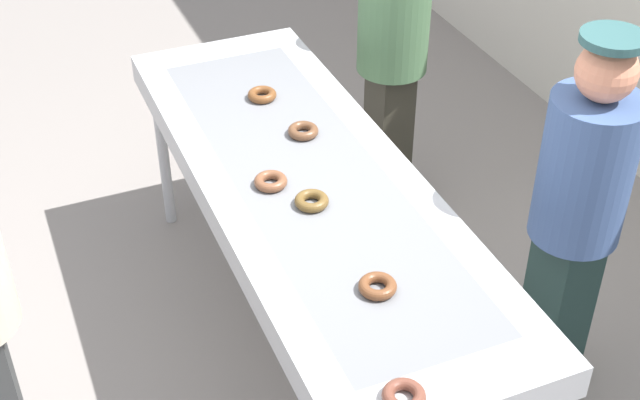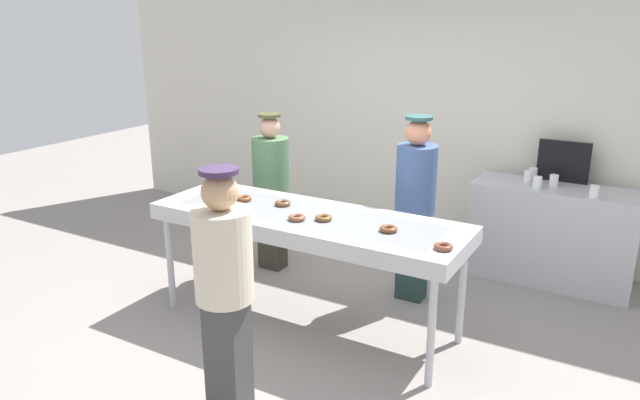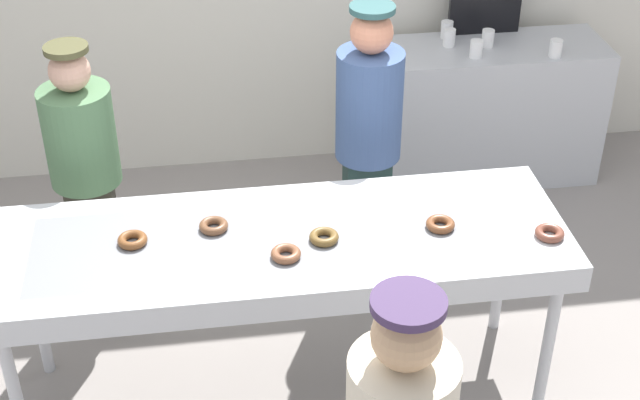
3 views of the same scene
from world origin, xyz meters
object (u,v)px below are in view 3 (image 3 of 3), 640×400
object	(u,v)px
prep_counter	(485,112)
paper_cup_2	(556,48)
chocolate_donut_2	(324,237)
paper_cup_0	(447,30)
fryer_conveyor	(281,249)
chocolate_donut_4	(286,254)
paper_cup_1	(449,37)
menu_display	(485,4)
chocolate_donut_0	(132,240)
chocolate_donut_3	(214,226)
worker_baker	(368,134)
worker_assistant	(85,168)
chocolate_donut_5	(550,233)
paper_cup_3	(476,49)
chocolate_donut_1	(440,224)
paper_cup_4	(488,38)

from	to	relation	value
prep_counter	paper_cup_2	world-z (taller)	paper_cup_2
chocolate_donut_2	paper_cup_0	bearing A→B (deg)	62.37
fryer_conveyor	paper_cup_2	size ratio (longest dim) A/B	23.15
chocolate_donut_4	paper_cup_0	bearing A→B (deg)	59.87
paper_cup_1	menu_display	xyz separation A→B (m)	(0.27, 0.17, 0.14)
fryer_conveyor	prep_counter	bearing A→B (deg)	50.58
chocolate_donut_0	chocolate_donut_4	bearing A→B (deg)	-16.81
chocolate_donut_4	paper_cup_2	size ratio (longest dim) A/B	1.18
chocolate_donut_3	paper_cup_2	bearing A→B (deg)	36.25
worker_baker	chocolate_donut_3	bearing A→B (deg)	36.18
chocolate_donut_0	worker_assistant	xyz separation A→B (m)	(-0.26, 0.78, -0.09)
worker_baker	worker_assistant	bearing A→B (deg)	-4.35
fryer_conveyor	chocolate_donut_2	xyz separation A→B (m)	(0.18, -0.06, 0.09)
worker_baker	prep_counter	bearing A→B (deg)	-140.94
menu_display	chocolate_donut_0	bearing A→B (deg)	-136.58
fryer_conveyor	chocolate_donut_5	size ratio (longest dim) A/B	19.61
prep_counter	paper_cup_0	world-z (taller)	paper_cup_0
paper_cup_0	paper_cup_1	size ratio (longest dim) A/B	1.00
fryer_conveyor	paper_cup_3	distance (m)	2.24
chocolate_donut_1	paper_cup_0	xyz separation A→B (m)	(0.59, 2.10, 0.01)
chocolate_donut_3	worker_baker	world-z (taller)	worker_baker
paper_cup_1	paper_cup_4	distance (m)	0.24
chocolate_donut_1	chocolate_donut_2	world-z (taller)	same
chocolate_donut_1	paper_cup_2	xyz separation A→B (m)	(1.17, 1.72, 0.01)
worker_baker	paper_cup_4	xyz separation A→B (m)	(0.96, 1.02, 0.04)
chocolate_donut_2	worker_assistant	bearing A→B (deg)	141.05
worker_assistant	prep_counter	xyz separation A→B (m)	(2.45, 1.07, -0.42)
chocolate_donut_5	worker_baker	distance (m)	1.21
prep_counter	chocolate_donut_3	bearing A→B (deg)	-135.73
fryer_conveyor	chocolate_donut_4	world-z (taller)	chocolate_donut_4
chocolate_donut_0	prep_counter	xyz separation A→B (m)	(2.19, 1.85, -0.51)
chocolate_donut_5	paper_cup_2	size ratio (longest dim) A/B	1.18
chocolate_donut_1	paper_cup_1	bearing A→B (deg)	73.98
chocolate_donut_5	paper_cup_1	xyz separation A→B (m)	(0.11, 2.11, 0.01)
paper_cup_0	paper_cup_3	world-z (taller)	same
fryer_conveyor	paper_cup_0	distance (m)	2.44
chocolate_donut_4	paper_cup_2	world-z (taller)	paper_cup_2
chocolate_donut_3	paper_cup_3	bearing A→B (deg)	44.48
worker_assistant	menu_display	xyz separation A→B (m)	(2.45, 1.29, 0.24)
chocolate_donut_1	chocolate_donut_4	bearing A→B (deg)	-170.36
chocolate_donut_1	chocolate_donut_4	xyz separation A→B (m)	(-0.70, -0.12, 0.00)
worker_baker	paper_cup_0	xyz separation A→B (m)	(0.74, 1.19, 0.04)
chocolate_donut_4	chocolate_donut_5	world-z (taller)	same
chocolate_donut_3	paper_cup_0	world-z (taller)	paper_cup_0
chocolate_donut_4	paper_cup_0	size ratio (longest dim) A/B	1.18
worker_baker	paper_cup_1	distance (m)	1.28
chocolate_donut_2	paper_cup_1	xyz separation A→B (m)	(1.09, 2.00, 0.01)
chocolate_donut_3	chocolate_donut_4	distance (m)	0.39
fryer_conveyor	prep_counter	size ratio (longest dim) A/B	1.73
prep_counter	menu_display	distance (m)	0.70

